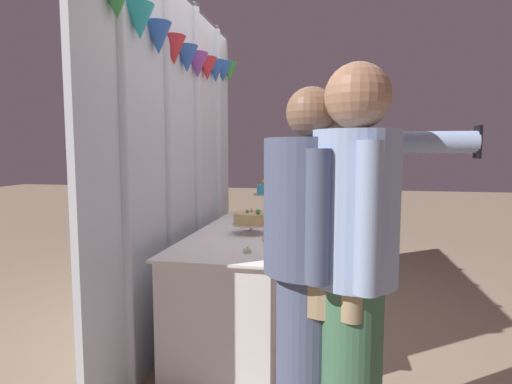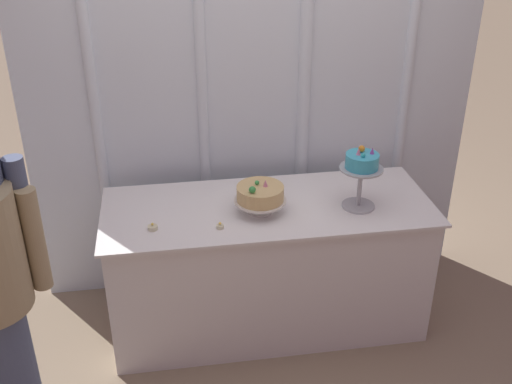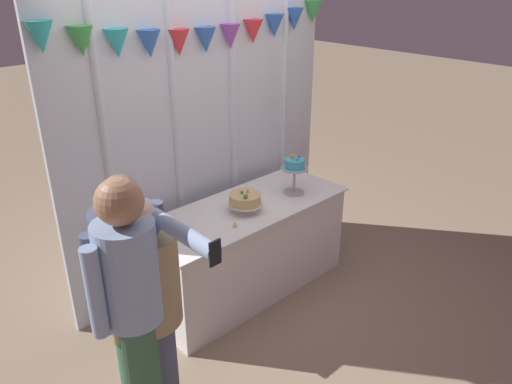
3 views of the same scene
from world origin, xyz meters
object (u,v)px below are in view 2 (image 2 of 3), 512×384
Objects in this scene: tealight_far_left at (153,227)px; tealight_near_left at (220,226)px; cake_display_nearleft at (260,195)px; cake_display_nearright at (361,168)px; cake_table at (267,265)px.

tealight_near_left is (0.34, -0.04, -0.00)m from tealight_far_left.
cake_display_nearleft is at bearing 30.89° from tealight_near_left.
tealight_near_left is (-0.76, -0.11, -0.22)m from cake_display_nearright.
cake_table is at bearing 169.79° from cake_display_nearright.
cake_display_nearleft is 0.58m from tealight_far_left.
tealight_near_left is at bearing -145.60° from cake_table.
cake_display_nearright is at bearing -10.21° from cake_table.
cake_display_nearright is 1.12m from tealight_far_left.
cake_table is 46.88× the size of tealight_near_left.
tealight_far_left is at bearing -166.24° from cake_table.
cake_table is at bearing 13.76° from tealight_far_left.
cake_table is 5.17× the size of cake_display_nearright.
cake_table is 0.53m from tealight_near_left.
cake_display_nearleft is 7.27× the size of tealight_near_left.
cake_display_nearleft reaches higher than tealight_near_left.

